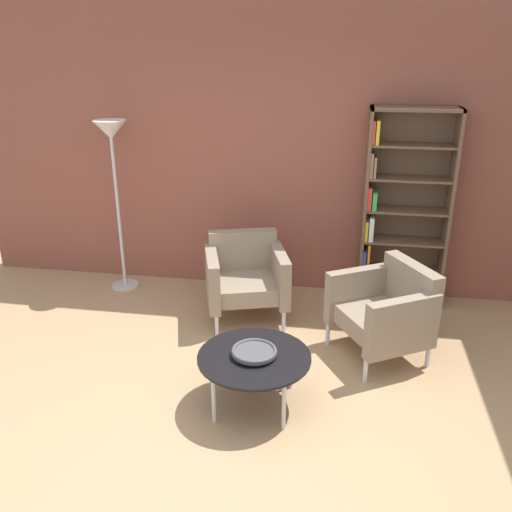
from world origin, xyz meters
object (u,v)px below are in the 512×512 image
at_px(bookshelf_tall, 400,210).
at_px(coffee_table_low, 254,359).
at_px(armchair_corner_red, 386,309).
at_px(floor_lamp_torchiere, 112,151).
at_px(armchair_near_window, 246,276).
at_px(decorative_bowl, 254,351).

distance_m(bookshelf_tall, coffee_table_low, 2.28).
height_order(bookshelf_tall, coffee_table_low, bookshelf_tall).
relative_size(armchair_corner_red, floor_lamp_torchiere, 0.54).
bearing_deg(armchair_near_window, decorative_bowl, -94.20).
height_order(bookshelf_tall, floor_lamp_torchiere, bookshelf_tall).
height_order(coffee_table_low, armchair_corner_red, armchair_corner_red).
bearing_deg(armchair_near_window, floor_lamp_torchiere, 145.27).
xyz_separation_m(coffee_table_low, decorative_bowl, (0.00, 0.00, 0.06)).
bearing_deg(floor_lamp_torchiere, armchair_near_window, -17.59).
bearing_deg(coffee_table_low, armchair_corner_red, 41.59).
bearing_deg(bookshelf_tall, coffee_table_low, -119.74).
distance_m(coffee_table_low, decorative_bowl, 0.06).
height_order(bookshelf_tall, armchair_near_window, bookshelf_tall).
distance_m(armchair_near_window, armchair_corner_red, 1.34).
height_order(bookshelf_tall, armchair_corner_red, bookshelf_tall).
bearing_deg(decorative_bowl, armchair_corner_red, 41.59).
bearing_deg(decorative_bowl, armchair_near_window, 102.93).
height_order(armchair_near_window, armchair_corner_red, same).
relative_size(armchair_near_window, floor_lamp_torchiere, 0.50).
relative_size(decorative_bowl, floor_lamp_torchiere, 0.18).
bearing_deg(armchair_corner_red, floor_lamp_torchiere, -140.06).
bearing_deg(decorative_bowl, floor_lamp_torchiere, 133.82).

